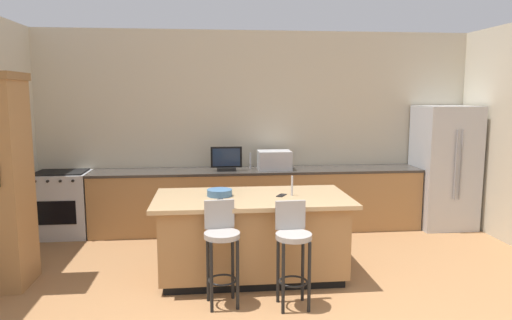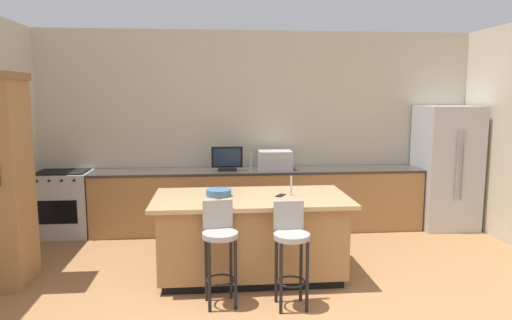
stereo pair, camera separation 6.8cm
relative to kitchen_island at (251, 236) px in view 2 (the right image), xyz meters
The scene contains 14 objects.
wall_back 2.39m from the kitchen_island, 82.30° to the left, with size 7.02×0.12×2.95m, color beige.
counter_back 1.78m from the kitchen_island, 81.77° to the left, with size 4.82×0.62×0.91m.
kitchen_island is the anchor object (origin of this frame).
refrigerator 3.54m from the kitchen_island, 28.72° to the left, with size 0.81×0.79×1.84m.
range_oven 3.09m from the kitchen_island, 145.24° to the left, with size 0.74×0.63×0.93m.
microwave 1.92m from the kitchen_island, 74.32° to the left, with size 0.48×0.36×0.28m, color #B7BABF.
tv_monitor 1.83m from the kitchen_island, 97.06° to the left, with size 0.45×0.16×0.35m.
sink_faucet_back 1.95m from the kitchen_island, 85.41° to the left, with size 0.02×0.02×0.24m, color #B2B2B7.
sink_faucet_island 0.71m from the kitchen_island, ahead, with size 0.02×0.02×0.22m, color #B2B2B7.
bar_stool_left 0.76m from the kitchen_island, 118.23° to the right, with size 0.34×0.36×1.00m.
bar_stool_right 0.84m from the kitchen_island, 67.69° to the right, with size 0.34×0.34×1.00m.
fruit_bowl 0.60m from the kitchen_island, behind, with size 0.27×0.27×0.07m, color #3F668C.
cell_phone 0.55m from the kitchen_island, ahead, with size 0.07×0.15×0.01m, color black.
tv_remote 0.63m from the kitchen_island, 148.82° to the right, with size 0.04×0.17×0.02m, color black.
Camera 2 is at (-0.68, -2.86, 2.01)m, focal length 32.60 mm.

